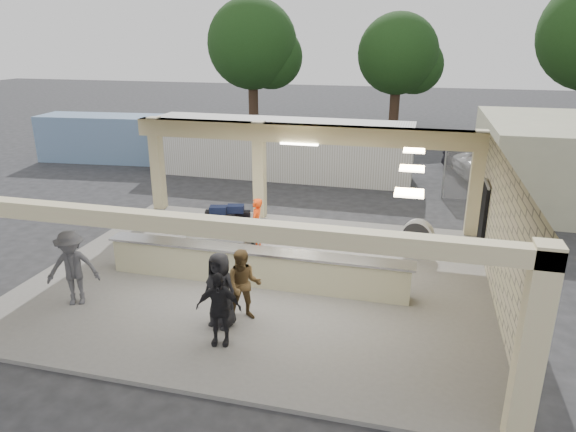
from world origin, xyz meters
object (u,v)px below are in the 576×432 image
(passenger_b, at_px, (219,309))
(container_blue, at_px, (127,139))
(car_dark, at_px, (484,157))
(passenger_c, at_px, (72,268))
(container_white, at_px, (280,148))
(car_white_a, at_px, (512,165))
(drum_fan, at_px, (417,236))
(baggage_handler, at_px, (256,224))
(passenger_d, at_px, (220,290))
(baggage_counter, at_px, (255,267))
(luggage_cart, at_px, (224,224))
(passenger_a, at_px, (244,285))

(passenger_b, height_order, container_blue, container_blue)
(passenger_b, bearing_deg, car_dark, 57.88)
(passenger_c, xyz_separation_m, container_white, (1.49, 13.46, 0.29))
(passenger_c, relative_size, container_blue, 0.20)
(car_dark, distance_m, container_blue, 18.46)
(passenger_c, bearing_deg, car_white_a, 28.32)
(drum_fan, xyz_separation_m, baggage_handler, (-4.77, -0.90, 0.25))
(container_white, bearing_deg, passenger_d, -79.56)
(car_white_a, relative_size, container_white, 0.41)
(drum_fan, xyz_separation_m, car_white_a, (4.08, 10.15, 0.05))
(passenger_b, relative_size, container_blue, 0.18)
(baggage_counter, height_order, luggage_cart, luggage_cart)
(drum_fan, height_order, car_dark, car_dark)
(car_white_a, bearing_deg, car_dark, 15.80)
(passenger_a, relative_size, container_white, 0.14)
(baggage_counter, distance_m, passenger_d, 2.19)
(car_dark, bearing_deg, container_white, 117.97)
(passenger_a, bearing_deg, drum_fan, 36.91)
(passenger_b, relative_size, car_dark, 0.42)
(passenger_c, xyz_separation_m, container_blue, (-7.21, 14.48, 0.16))
(drum_fan, height_order, passenger_a, passenger_a)
(passenger_b, xyz_separation_m, passenger_d, (-0.24, 0.70, 0.06))
(car_dark, bearing_deg, passenger_c, 154.06)
(baggage_handler, height_order, passenger_d, passenger_d)
(drum_fan, height_order, passenger_d, passenger_d)
(baggage_counter, relative_size, car_dark, 2.09)
(passenger_b, bearing_deg, passenger_a, 70.16)
(baggage_counter, distance_m, drum_fan, 5.17)
(passenger_d, xyz_separation_m, car_white_a, (8.29, 15.46, -0.26))
(luggage_cart, relative_size, passenger_c, 1.33)
(drum_fan, xyz_separation_m, passenger_d, (-4.20, -5.30, 0.31))
(passenger_b, height_order, car_white_a, passenger_b)
(baggage_handler, bearing_deg, container_white, -170.22)
(baggage_handler, bearing_deg, drum_fan, 99.61)
(baggage_handler, bearing_deg, container_blue, -135.17)
(luggage_cart, height_order, passenger_c, passenger_c)
(drum_fan, relative_size, baggage_handler, 0.65)
(baggage_counter, relative_size, luggage_cart, 3.27)
(passenger_a, bearing_deg, container_blue, 113.54)
(passenger_a, bearing_deg, car_white_a, 46.99)
(container_white, bearing_deg, container_blue, 174.03)
(passenger_a, height_order, container_white, container_white)
(car_white_a, bearing_deg, passenger_d, 136.60)
(passenger_b, relative_size, passenger_d, 0.94)
(luggage_cart, height_order, baggage_handler, baggage_handler)
(drum_fan, xyz_separation_m, passenger_a, (-3.79, -4.91, 0.29))
(car_dark, bearing_deg, baggage_handler, 155.45)
(baggage_counter, height_order, baggage_handler, baggage_handler)
(luggage_cart, distance_m, baggage_handler, 1.10)
(passenger_d, bearing_deg, baggage_handler, 114.38)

